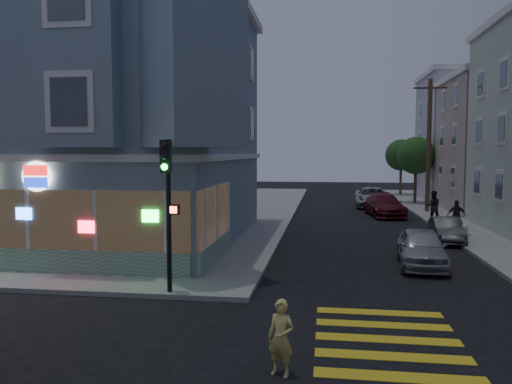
% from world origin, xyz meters
% --- Properties ---
extents(ground, '(120.00, 120.00, 0.00)m').
position_xyz_m(ground, '(0.00, 0.00, 0.00)').
color(ground, black).
rests_on(ground, ground).
extents(sidewalk_nw, '(33.00, 42.00, 0.15)m').
position_xyz_m(sidewalk_nw, '(-13.50, 23.00, 0.07)').
color(sidewalk_nw, gray).
rests_on(sidewalk_nw, ground).
extents(corner_building, '(14.60, 14.60, 11.40)m').
position_xyz_m(corner_building, '(-6.00, 10.98, 5.82)').
color(corner_building, gray).
rests_on(corner_building, sidewalk_nw).
extents(row_house_d, '(12.00, 8.60, 10.50)m').
position_xyz_m(row_house_d, '(19.50, 34.00, 5.40)').
color(row_house_d, '#ADA9BA').
rests_on(row_house_d, sidewalk_ne).
extents(utility_pole, '(2.20, 0.30, 9.00)m').
position_xyz_m(utility_pole, '(12.00, 24.00, 4.80)').
color(utility_pole, '#4C3826').
rests_on(utility_pole, sidewalk_ne).
extents(street_tree_near, '(3.00, 3.00, 5.30)m').
position_xyz_m(street_tree_near, '(12.20, 30.00, 3.94)').
color(street_tree_near, '#4C3826').
rests_on(street_tree_near, sidewalk_ne).
extents(street_tree_far, '(3.00, 3.00, 5.30)m').
position_xyz_m(street_tree_far, '(12.20, 38.00, 3.94)').
color(street_tree_far, '#4C3826').
rests_on(street_tree_far, sidewalk_ne).
extents(running_child, '(0.62, 0.51, 1.45)m').
position_xyz_m(running_child, '(4.29, -2.37, 0.72)').
color(running_child, '#D3CB6B').
rests_on(running_child, ground).
extents(pedestrian_a, '(0.88, 0.69, 1.82)m').
position_xyz_m(pedestrian_a, '(11.30, 18.71, 1.06)').
color(pedestrian_a, black).
rests_on(pedestrian_a, sidewalk_ne).
extents(pedestrian_b, '(0.97, 0.50, 1.59)m').
position_xyz_m(pedestrian_b, '(11.80, 15.33, 0.94)').
color(pedestrian_b, black).
rests_on(pedestrian_b, sidewalk_ne).
extents(parked_car_a, '(1.97, 4.20, 1.39)m').
position_xyz_m(parked_car_a, '(8.60, 7.35, 0.70)').
color(parked_car_a, '#A7AAAE').
rests_on(parked_car_a, ground).
extents(parked_car_b, '(1.45, 3.60, 1.16)m').
position_xyz_m(parked_car_b, '(10.70, 12.65, 0.58)').
color(parked_car_b, '#3C4042').
rests_on(parked_car_b, ground).
extents(parked_car_c, '(2.62, 5.24, 1.46)m').
position_xyz_m(parked_car_c, '(8.90, 22.00, 0.73)').
color(parked_car_c, '#57141E').
rests_on(parked_car_c, ground).
extents(parked_car_d, '(2.68, 5.52, 1.51)m').
position_xyz_m(parked_car_d, '(8.60, 27.64, 0.76)').
color(parked_car_d, '#B0B8BB').
rests_on(parked_car_d, ground).
extents(traffic_signal, '(0.51, 0.49, 4.41)m').
position_xyz_m(traffic_signal, '(0.64, 2.19, 3.13)').
color(traffic_signal, black).
rests_on(traffic_signal, sidewalk_nw).
extents(fire_hydrant, '(0.48, 0.28, 0.83)m').
position_xyz_m(fire_hydrant, '(11.30, 11.84, 0.58)').
color(fire_hydrant, silver).
rests_on(fire_hydrant, sidewalk_ne).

